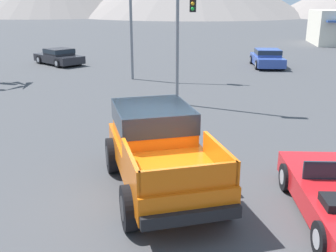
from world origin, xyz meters
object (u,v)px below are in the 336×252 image
Objects in this scene: orange_pickup_truck at (158,144)px; traffic_light_main at (159,17)px; parked_car_dark at (59,56)px; parked_car_blue at (267,58)px.

orange_pickup_truck is 1.05× the size of traffic_light_main.
traffic_light_main is at bearing -84.00° from parked_car_dark.
traffic_light_main is (-2.37, 13.45, 2.45)m from orange_pickup_truck.
orange_pickup_truck reaches higher than parked_car_dark.
parked_car_dark is at bearing 179.48° from parked_car_blue.
parked_car_blue is at bearing -49.63° from parked_car_dark.
parked_car_dark is 9.87m from traffic_light_main.
parked_car_blue reaches higher than parked_car_dark.
parked_car_dark is at bearing 96.97° from orange_pickup_truck.
parked_car_dark is (-10.58, 18.06, -0.51)m from orange_pickup_truck.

